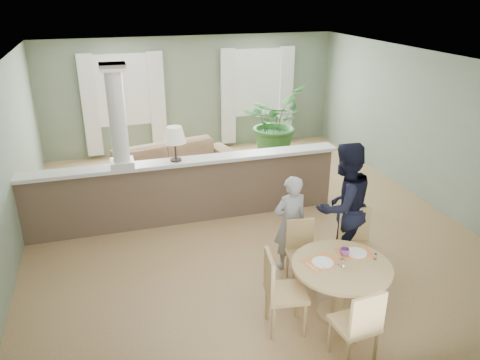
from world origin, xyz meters
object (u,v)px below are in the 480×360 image
object	(u,v)px
houseplant	(274,122)
man_person	(343,206)
chair_far_boy	(301,249)
chair_far_man	(356,241)
chair_near	(359,324)
child_person	(290,223)
chair_side	(280,289)
dining_table	(341,275)
sofa	(171,167)

from	to	relation	value
houseplant	man_person	distance (m)	4.77
chair_far_boy	chair_far_man	xyz separation A→B (m)	(0.75, -0.12, 0.06)
chair_near	child_person	size ratio (longest dim) A/B	0.67
chair_far_man	chair_near	bearing A→B (deg)	-106.46
houseplant	child_person	distance (m)	4.79
chair_far_boy	chair_near	xyz separation A→B (m)	(-0.06, -1.58, 0.03)
chair_far_man	chair_side	xyz separation A→B (m)	(-1.39, -0.71, 0.01)
chair_side	child_person	xyz separation A→B (m)	(0.62, 1.19, 0.15)
dining_table	chair_near	bearing A→B (deg)	-104.65
sofa	child_person	size ratio (longest dim) A/B	1.97
chair_far_boy	chair_side	distance (m)	1.05
man_person	dining_table	bearing A→B (deg)	46.49
man_person	chair_far_man	bearing A→B (deg)	84.03
man_person	sofa	bearing A→B (deg)	-77.93
dining_table	chair_side	world-z (taller)	chair_side
chair_far_boy	chair_far_man	world-z (taller)	chair_far_man
sofa	man_person	bearing A→B (deg)	-75.91
dining_table	chair_far_man	size ratio (longest dim) A/B	1.20
dining_table	child_person	distance (m)	1.18
chair_near	chair_side	distance (m)	0.95
sofa	chair_far_man	distance (m)	4.33
chair_near	dining_table	bearing A→B (deg)	-109.94
chair_near	child_person	xyz separation A→B (m)	(0.03, 1.94, 0.18)
chair_side	chair_near	bearing A→B (deg)	-133.18
chair_near	houseplant	bearing A→B (deg)	-108.35
sofa	chair_side	bearing A→B (deg)	-96.93
child_person	man_person	size ratio (longest dim) A/B	0.76
chair_far_man	child_person	distance (m)	0.92
chair_near	sofa	bearing A→B (deg)	-83.81
man_person	chair_far_boy	bearing A→B (deg)	1.82
houseplant	dining_table	bearing A→B (deg)	-102.83
chair_far_man	man_person	world-z (taller)	man_person
chair_far_boy	man_person	world-z (taller)	man_person
chair_far_boy	child_person	distance (m)	0.42
chair_far_man	man_person	bearing A→B (deg)	111.50
chair_far_boy	chair_near	world-z (taller)	chair_near
sofa	dining_table	bearing A→B (deg)	-87.39
chair_side	man_person	bearing A→B (deg)	-42.95
sofa	dining_table	size ratio (longest dim) A/B	2.34
dining_table	man_person	world-z (taller)	man_person
chair_far_boy	chair_far_man	distance (m)	0.76
sofa	houseplant	xyz separation A→B (m)	(2.60, 1.15, 0.42)
dining_table	chair_near	distance (m)	0.81
sofa	houseplant	world-z (taller)	houseplant
man_person	chair_side	bearing A→B (deg)	22.82
dining_table	child_person	xyz separation A→B (m)	(-0.17, 1.16, 0.13)
sofa	man_person	world-z (taller)	man_person
sofa	child_person	distance (m)	3.60
chair_far_man	chair_side	size ratio (longest dim) A/B	0.98
dining_table	chair_near	world-z (taller)	chair_near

